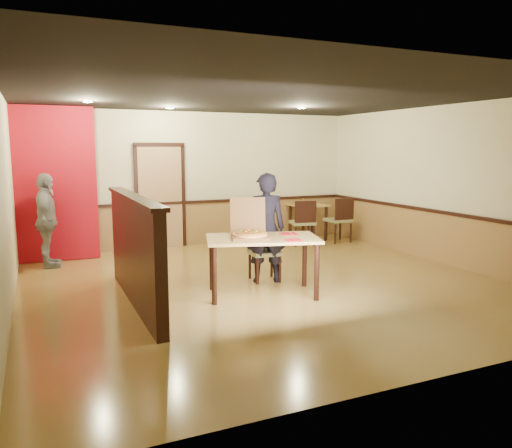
{
  "coord_description": "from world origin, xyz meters",
  "views": [
    {
      "loc": [
        -3.14,
        -6.7,
        2.04
      ],
      "look_at": [
        -0.17,
        0.0,
        0.93
      ],
      "focal_mm": 35.0,
      "sensor_mm": 36.0,
      "label": 1
    }
  ],
  "objects_px": {
    "main_table": "(262,245)",
    "diner_chair": "(263,249)",
    "diner": "(266,228)",
    "pizza_box": "(250,233)",
    "passerby": "(47,221)",
    "side_chair_left": "(303,221)",
    "condiment": "(304,201)",
    "side_chair_right": "(340,218)",
    "side_table": "(308,212)"
  },
  "relations": [
    {
      "from": "main_table",
      "to": "diner_chair",
      "type": "distance_m",
      "value": 0.87
    },
    {
      "from": "main_table",
      "to": "diner",
      "type": "height_order",
      "value": "diner"
    },
    {
      "from": "main_table",
      "to": "pizza_box",
      "type": "distance_m",
      "value": 0.25
    },
    {
      "from": "passerby",
      "to": "pizza_box",
      "type": "bearing_deg",
      "value": -133.85
    },
    {
      "from": "side_chair_left",
      "to": "diner",
      "type": "xyz_separation_m",
      "value": [
        -1.97,
        -2.33,
        0.31
      ]
    },
    {
      "from": "condiment",
      "to": "diner",
      "type": "bearing_deg",
      "value": -128.15
    },
    {
      "from": "side_chair_right",
      "to": "condiment",
      "type": "xyz_separation_m",
      "value": [
        -0.57,
        0.62,
        0.33
      ]
    },
    {
      "from": "pizza_box",
      "to": "condiment",
      "type": "height_order",
      "value": "pizza_box"
    },
    {
      "from": "side_table",
      "to": "diner",
      "type": "distance_m",
      "value": 3.83
    },
    {
      "from": "diner",
      "to": "passerby",
      "type": "relative_size",
      "value": 1.03
    },
    {
      "from": "side_chair_left",
      "to": "side_table",
      "type": "distance_m",
      "value": 0.78
    },
    {
      "from": "side_chair_left",
      "to": "side_chair_right",
      "type": "distance_m",
      "value": 0.92
    },
    {
      "from": "main_table",
      "to": "condiment",
      "type": "distance_m",
      "value": 4.43
    },
    {
      "from": "side_chair_right",
      "to": "diner",
      "type": "bearing_deg",
      "value": 37.52
    },
    {
      "from": "diner_chair",
      "to": "pizza_box",
      "type": "relative_size",
      "value": 1.26
    },
    {
      "from": "side_chair_left",
      "to": "side_chair_right",
      "type": "xyz_separation_m",
      "value": [
        0.92,
        -0.0,
        0.01
      ]
    },
    {
      "from": "main_table",
      "to": "diner_chair",
      "type": "height_order",
      "value": "diner_chair"
    },
    {
      "from": "main_table",
      "to": "side_chair_right",
      "type": "distance_m",
      "value": 4.36
    },
    {
      "from": "main_table",
      "to": "diner_chair",
      "type": "xyz_separation_m",
      "value": [
        0.36,
        0.76,
        -0.22
      ]
    },
    {
      "from": "side_table",
      "to": "main_table",
      "type": "bearing_deg",
      "value": -127.85
    },
    {
      "from": "side_chair_left",
      "to": "pizza_box",
      "type": "height_order",
      "value": "pizza_box"
    },
    {
      "from": "diner",
      "to": "pizza_box",
      "type": "bearing_deg",
      "value": 64.93
    },
    {
      "from": "pizza_box",
      "to": "side_chair_right",
      "type": "bearing_deg",
      "value": 57.93
    },
    {
      "from": "diner",
      "to": "condiment",
      "type": "bearing_deg",
      "value": -111.02
    },
    {
      "from": "side_chair_left",
      "to": "side_table",
      "type": "height_order",
      "value": "side_chair_left"
    },
    {
      "from": "side_chair_right",
      "to": "passerby",
      "type": "bearing_deg",
      "value": -2.0
    },
    {
      "from": "side_table",
      "to": "diner",
      "type": "relative_size",
      "value": 0.48
    },
    {
      "from": "main_table",
      "to": "side_table",
      "type": "bearing_deg",
      "value": 68.44
    },
    {
      "from": "passerby",
      "to": "condiment",
      "type": "relative_size",
      "value": 12.25
    },
    {
      "from": "side_table",
      "to": "pizza_box",
      "type": "xyz_separation_m",
      "value": [
        -2.94,
        -3.51,
        0.27
      ]
    },
    {
      "from": "main_table",
      "to": "condiment",
      "type": "xyz_separation_m",
      "value": [
        2.65,
        3.55,
        0.16
      ]
    },
    {
      "from": "main_table",
      "to": "side_chair_right",
      "type": "bearing_deg",
      "value": 58.67
    },
    {
      "from": "side_chair_left",
      "to": "pizza_box",
      "type": "distance_m",
      "value": 3.82
    },
    {
      "from": "side_chair_left",
      "to": "passerby",
      "type": "relative_size",
      "value": 0.59
    },
    {
      "from": "diner_chair",
      "to": "main_table",
      "type": "bearing_deg",
      "value": -110.7
    },
    {
      "from": "diner",
      "to": "passerby",
      "type": "bearing_deg",
      "value": -21.15
    },
    {
      "from": "diner_chair",
      "to": "diner",
      "type": "bearing_deg",
      "value": -96.16
    },
    {
      "from": "side_chair_right",
      "to": "diner",
      "type": "relative_size",
      "value": 0.59
    },
    {
      "from": "diner_chair",
      "to": "condiment",
      "type": "xyz_separation_m",
      "value": [
        2.28,
        2.8,
        0.38
      ]
    },
    {
      "from": "side_chair_right",
      "to": "pizza_box",
      "type": "height_order",
      "value": "pizza_box"
    },
    {
      "from": "diner_chair",
      "to": "passerby",
      "type": "height_order",
      "value": "passerby"
    },
    {
      "from": "side_chair_left",
      "to": "side_table",
      "type": "bearing_deg",
      "value": -114.4
    },
    {
      "from": "pizza_box",
      "to": "main_table",
      "type": "bearing_deg",
      "value": -0.18
    },
    {
      "from": "diner",
      "to": "passerby",
      "type": "height_order",
      "value": "diner"
    },
    {
      "from": "side_table",
      "to": "passerby",
      "type": "height_order",
      "value": "passerby"
    },
    {
      "from": "side_chair_left",
      "to": "side_chair_right",
      "type": "bearing_deg",
      "value": -167.68
    },
    {
      "from": "diner_chair",
      "to": "side_table",
      "type": "bearing_deg",
      "value": 54.39
    },
    {
      "from": "side_chair_right",
      "to": "side_chair_left",
      "type": "bearing_deg",
      "value": -1.53
    },
    {
      "from": "main_table",
      "to": "side_chair_left",
      "type": "distance_m",
      "value": 3.74
    },
    {
      "from": "diner_chair",
      "to": "condiment",
      "type": "distance_m",
      "value": 3.63
    }
  ]
}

